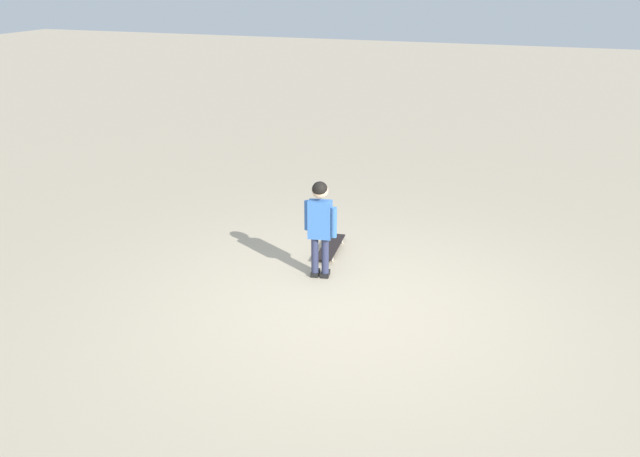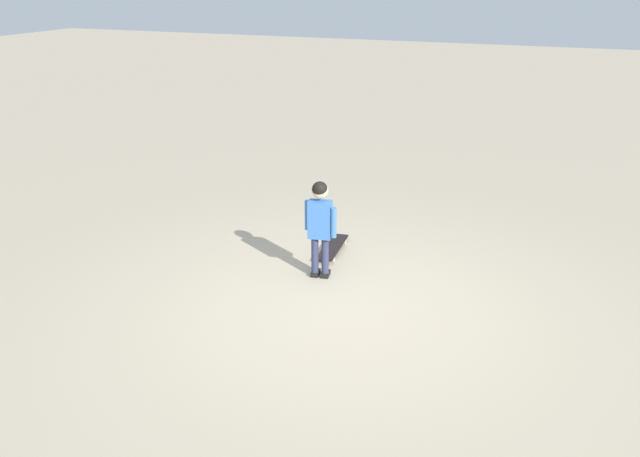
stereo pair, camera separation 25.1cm
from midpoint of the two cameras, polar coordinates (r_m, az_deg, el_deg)
ground_plane at (r=6.53m, az=3.29°, el=-6.86°), size 50.00×50.00×0.00m
child_person at (r=6.92m, az=1.04°, el=0.82°), size 0.39×0.21×1.06m
skateboard at (r=7.77m, az=2.02°, el=-1.58°), size 0.27×0.79×0.07m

